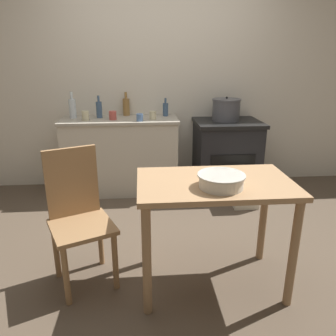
# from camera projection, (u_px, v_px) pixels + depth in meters

# --- Properties ---
(ground_plane) EXTENTS (14.00, 14.00, 0.00)m
(ground_plane) POSITION_uv_depth(u_px,v_px,m) (172.00, 245.00, 2.83)
(ground_plane) COLOR brown
(wall_back) EXTENTS (8.00, 0.07, 2.55)m
(wall_back) POSITION_uv_depth(u_px,v_px,m) (160.00, 80.00, 3.91)
(wall_back) COLOR beige
(wall_back) RESTS_ON ground_plane
(counter_cabinet) EXTENTS (1.32, 0.56, 0.88)m
(counter_cabinet) POSITION_uv_depth(u_px,v_px,m) (121.00, 155.00, 3.86)
(counter_cabinet) COLOR beige
(counter_cabinet) RESTS_ON ground_plane
(stove) EXTENTS (0.76, 0.66, 0.84)m
(stove) POSITION_uv_depth(u_px,v_px,m) (226.00, 155.00, 3.92)
(stove) COLOR black
(stove) RESTS_ON ground_plane
(work_table) EXTENTS (1.01, 0.62, 0.78)m
(work_table) POSITION_uv_depth(u_px,v_px,m) (214.00, 200.00, 2.16)
(work_table) COLOR #A87F56
(work_table) RESTS_ON ground_plane
(chair) EXTENTS (0.53, 0.53, 0.96)m
(chair) POSITION_uv_depth(u_px,v_px,m) (78.00, 214.00, 2.27)
(chair) COLOR #997047
(chair) RESTS_ON ground_plane
(flour_sack) EXTENTS (0.26, 0.19, 0.40)m
(flour_sack) POSITION_uv_depth(u_px,v_px,m) (246.00, 189.00, 3.49)
(flour_sack) COLOR beige
(flour_sack) RESTS_ON ground_plane
(stock_pot) EXTENTS (0.33, 0.33, 0.27)m
(stock_pot) POSITION_uv_depth(u_px,v_px,m) (226.00, 110.00, 3.78)
(stock_pot) COLOR #4C4C51
(stock_pot) RESTS_ON stove
(mixing_bowl_large) EXTENTS (0.29, 0.29, 0.09)m
(mixing_bowl_large) POSITION_uv_depth(u_px,v_px,m) (221.00, 180.00, 2.00)
(mixing_bowl_large) COLOR silver
(mixing_bowl_large) RESTS_ON work_table
(bottle_far_left) EXTENTS (0.07, 0.07, 0.25)m
(bottle_far_left) POSITION_uv_depth(u_px,v_px,m) (99.00, 109.00, 3.73)
(bottle_far_left) COLOR #3D5675
(bottle_far_left) RESTS_ON counter_cabinet
(bottle_left) EXTENTS (0.08, 0.08, 0.30)m
(bottle_left) POSITION_uv_depth(u_px,v_px,m) (73.00, 108.00, 3.70)
(bottle_left) COLOR silver
(bottle_left) RESTS_ON counter_cabinet
(bottle_mid_left) EXTENTS (0.08, 0.08, 0.27)m
(bottle_mid_left) POSITION_uv_depth(u_px,v_px,m) (126.00, 106.00, 3.88)
(bottle_mid_left) COLOR olive
(bottle_mid_left) RESTS_ON counter_cabinet
(bottle_center_left) EXTENTS (0.06, 0.06, 0.21)m
(bottle_center_left) POSITION_uv_depth(u_px,v_px,m) (165.00, 109.00, 3.84)
(bottle_center_left) COLOR #3D5675
(bottle_center_left) RESTS_ON counter_cabinet
(cup_center) EXTENTS (0.07, 0.07, 0.08)m
(cup_center) POSITION_uv_depth(u_px,v_px,m) (140.00, 117.00, 3.55)
(cup_center) COLOR #4C6B99
(cup_center) RESTS_ON counter_cabinet
(cup_center_right) EXTENTS (0.08, 0.08, 0.10)m
(cup_center_right) POSITION_uv_depth(u_px,v_px,m) (85.00, 116.00, 3.59)
(cup_center_right) COLOR beige
(cup_center_right) RESTS_ON counter_cabinet
(cup_mid_right) EXTENTS (0.08, 0.08, 0.10)m
(cup_mid_right) POSITION_uv_depth(u_px,v_px,m) (113.00, 115.00, 3.63)
(cup_mid_right) COLOR #B74C42
(cup_mid_right) RESTS_ON counter_cabinet
(cup_right) EXTENTS (0.08, 0.08, 0.09)m
(cup_right) POSITION_uv_depth(u_px,v_px,m) (153.00, 115.00, 3.64)
(cup_right) COLOR beige
(cup_right) RESTS_ON counter_cabinet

